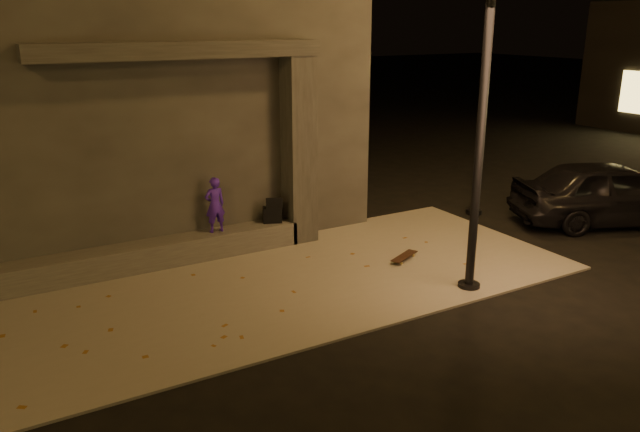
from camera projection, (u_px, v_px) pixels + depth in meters
ground at (319, 339)px, 8.70m from camera, size 120.00×120.00×0.00m
sidewalk at (259, 287)px, 10.35m from camera, size 11.00×4.40×0.04m
building at (120, 104)px, 12.83m from camera, size 9.00×5.10×5.22m
ledge at (140, 257)px, 11.02m from camera, size 6.00×0.55×0.45m
column at (299, 151)px, 12.06m from camera, size 0.55×0.55×3.60m
canopy at (181, 50)px, 10.48m from camera, size 5.00×0.70×0.28m
skateboarder at (215, 205)px, 11.48m from camera, size 0.38×0.26×1.04m
backpack at (272, 213)px, 12.13m from camera, size 0.42×0.35×0.51m
skateboard at (404, 256)px, 11.47m from camera, size 0.74×0.48×0.08m
street_lamp_0 at (490, 10)px, 9.02m from camera, size 0.36×0.36×7.79m
street_lamp_2 at (489, 20)px, 13.09m from camera, size 0.36×0.36×7.53m
car_a at (610, 193)px, 13.46m from camera, size 4.46×3.16×1.41m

